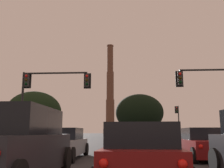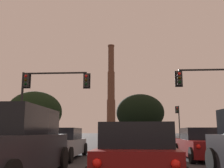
{
  "view_description": "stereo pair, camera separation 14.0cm",
  "coord_description": "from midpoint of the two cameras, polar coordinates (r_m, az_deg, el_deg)",
  "views": [
    {
      "loc": [
        -0.12,
        0.23,
        1.22
      ],
      "look_at": [
        -2.08,
        31.24,
        6.95
      ],
      "focal_mm": 42.0,
      "sensor_mm": 36.0,
      "label": 1
    },
    {
      "loc": [
        0.02,
        0.23,
        1.22
      ],
      "look_at": [
        -2.08,
        31.24,
        6.95
      ],
      "focal_mm": 42.0,
      "sensor_mm": 36.0,
      "label": 2
    }
  ],
  "objects": [
    {
      "name": "sedan_left_lane_front",
      "position": [
        13.08,
        -11.13,
        -12.68
      ],
      "size": [
        2.03,
        4.72,
        1.43
      ],
      "rotation": [
        0.0,
        0.0,
        0.01
      ],
      "color": "gray",
      "rests_on": "ground_plane"
    },
    {
      "name": "suv_left_lane_second",
      "position": [
        7.24,
        -21.36,
        -12.32
      ],
      "size": [
        2.15,
        4.92,
        1.86
      ],
      "rotation": [
        0.0,
        0.0,
        0.01
      ],
      "color": "#232328",
      "rests_on": "ground_plane"
    },
    {
      "name": "sedan_right_lane_front",
      "position": [
        13.27,
        19.11,
        -12.28
      ],
      "size": [
        2.08,
        4.74,
        1.43
      ],
      "rotation": [
        0.0,
        0.0,
        -0.02
      ],
      "color": "maroon",
      "rests_on": "ground_plane"
    },
    {
      "name": "smokestack",
      "position": [
        150.86,
        -0.44,
        -3.1
      ],
      "size": [
        7.78,
        7.78,
        52.35
      ],
      "color": "#523427",
      "rests_on": "ground_plane"
    },
    {
      "name": "treeline_far_left",
      "position": [
        68.75,
        5.94,
        -6.23
      ],
      "size": [
        12.41,
        11.17,
        11.04
      ],
      "color": "black",
      "rests_on": "ground_plane"
    },
    {
      "name": "traffic_light_far_right",
      "position": [
        47.47,
        14.05,
        -7.02
      ],
      "size": [
        0.78,
        0.5,
        5.79
      ],
      "color": "black",
      "rests_on": "ground_plane"
    },
    {
      "name": "treeline_center_right",
      "position": [
        66.55,
        -16.71,
        -5.87
      ],
      "size": [
        13.22,
        11.9,
        11.06
      ],
      "color": "black",
      "rests_on": "ground_plane"
    },
    {
      "name": "traffic_light_overhead_right",
      "position": [
        21.17,
        22.94,
        -0.53
      ],
      "size": [
        5.41,
        0.5,
        5.97
      ],
      "color": "black",
      "rests_on": "ground_plane"
    },
    {
      "name": "hatchback_center_lane_second",
      "position": [
        6.68,
        5.87,
        -15.18
      ],
      "size": [
        2.06,
        4.16,
        1.44
      ],
      "rotation": [
        0.0,
        0.0,
        -0.04
      ],
      "color": "maroon",
      "rests_on": "ground_plane"
    },
    {
      "name": "traffic_light_overhead_left",
      "position": [
        21.51,
        -14.52,
        -1.09
      ],
      "size": [
        5.66,
        0.5,
        6.0
      ],
      "color": "black",
      "rests_on": "ground_plane"
    },
    {
      "name": "sedan_center_lane_front",
      "position": [
        13.98,
        5.1,
        -12.68
      ],
      "size": [
        1.99,
        4.71,
        1.43
      ],
      "rotation": [
        0.0,
        0.0,
        0.0
      ],
      "color": "black",
      "rests_on": "ground_plane"
    }
  ]
}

